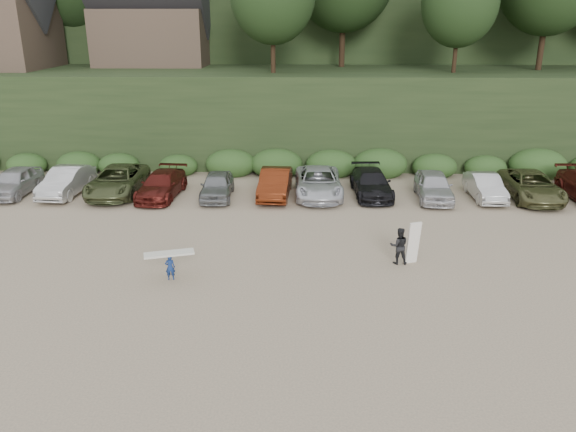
{
  "coord_description": "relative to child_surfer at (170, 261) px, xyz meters",
  "views": [
    {
      "loc": [
        -0.74,
        -19.99,
        9.48
      ],
      "look_at": [
        -1.35,
        3.0,
        1.3
      ],
      "focal_mm": 35.0,
      "sensor_mm": 36.0,
      "label": 1
    }
  ],
  "objects": [
    {
      "name": "ground",
      "position": [
        5.73,
        0.71,
        -0.76
      ],
      "size": [
        120.0,
        120.0,
        0.0
      ],
      "primitive_type": "plane",
      "color": "tan",
      "rests_on": "ground"
    },
    {
      "name": "parked_cars",
      "position": [
        6.9,
        10.66,
        -0.02
      ],
      "size": [
        39.37,
        5.93,
        1.56
      ],
      "color": "#ACACB1",
      "rests_on": "ground"
    },
    {
      "name": "adult_surfer",
      "position": [
        8.97,
        1.74,
        0.02
      ],
      "size": [
        1.22,
        0.59,
        1.81
      ],
      "color": "black",
      "rests_on": "ground"
    },
    {
      "name": "child_surfer",
      "position": [
        0.0,
        0.0,
        0.0
      ],
      "size": [
        1.93,
        1.02,
        1.12
      ],
      "color": "navy",
      "rests_on": "ground"
    }
  ]
}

